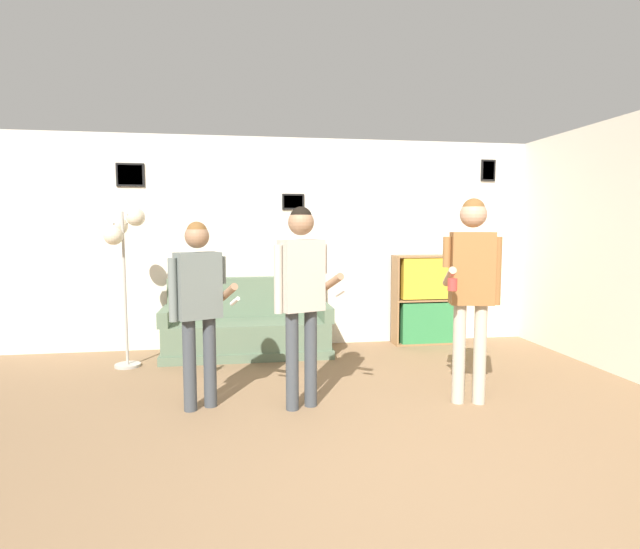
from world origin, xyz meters
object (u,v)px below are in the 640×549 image
at_px(couch, 248,330).
at_px(person_player_foreground_left, 198,296).
at_px(bottle_on_floor, 209,364).
at_px(floor_lamp, 123,241).
at_px(person_player_foreground_center, 301,285).
at_px(person_watcher_holding_cup, 472,277).
at_px(bookshelf, 426,300).

relative_size(couch, person_player_foreground_left, 1.26).
bearing_deg(bottle_on_floor, floor_lamp, 155.26).
height_order(couch, person_player_foreground_center, person_player_foreground_center).
xyz_separation_m(person_player_foreground_center, person_watcher_holding_cup, (1.47, -0.11, 0.06)).
xyz_separation_m(bookshelf, person_player_foreground_center, (-1.93, -2.14, 0.48)).
bearing_deg(person_watcher_holding_cup, couch, 132.76).
distance_m(couch, floor_lamp, 1.77).
bearing_deg(couch, person_watcher_holding_cup, -47.24).
bearing_deg(couch, person_player_foreground_center, -77.43).
relative_size(couch, bookshelf, 1.70).
height_order(floor_lamp, person_watcher_holding_cup, person_watcher_holding_cup).
bearing_deg(person_watcher_holding_cup, person_player_foreground_left, 174.35).
height_order(person_player_foreground_left, person_player_foreground_center, person_player_foreground_center).
relative_size(couch, person_player_foreground_center, 1.17).
distance_m(person_player_foreground_left, bottle_on_floor, 1.35).
height_order(bookshelf, person_player_foreground_center, person_player_foreground_center).
distance_m(floor_lamp, person_player_foreground_center, 2.39).
bearing_deg(person_player_foreground_center, person_player_foreground_left, 172.22).
bearing_deg(person_player_foreground_center, bookshelf, 48.01).
distance_m(couch, bookshelf, 2.39).
xyz_separation_m(person_watcher_holding_cup, bottle_on_floor, (-2.33, 1.26, -1.01)).
xyz_separation_m(person_player_foreground_center, bottle_on_floor, (-0.86, 1.15, -0.96)).
bearing_deg(couch, bookshelf, 4.65).
distance_m(couch, bottle_on_floor, 0.92).
relative_size(floor_lamp, person_player_foreground_left, 1.10).
height_order(bookshelf, bottle_on_floor, bookshelf).
bearing_deg(bookshelf, bottle_on_floor, -160.45).
height_order(person_player_foreground_left, bottle_on_floor, person_player_foreground_left).
height_order(couch, person_watcher_holding_cup, person_watcher_holding_cup).
height_order(floor_lamp, bottle_on_floor, floor_lamp).
relative_size(couch, bottle_on_floor, 7.13).
bearing_deg(floor_lamp, person_watcher_holding_cup, -27.44).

